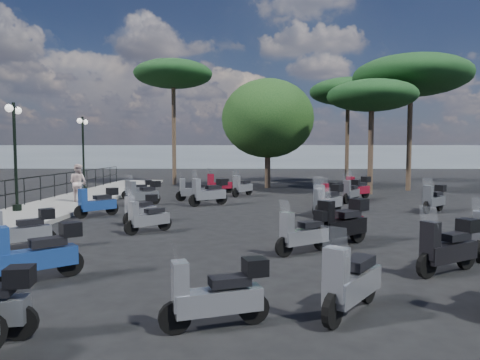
{
  "coord_description": "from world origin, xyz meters",
  "views": [
    {
      "loc": [
        1.21,
        -13.63,
        2.37
      ],
      "look_at": [
        0.97,
        3.03,
        1.2
      ],
      "focal_mm": 32.0,
      "sensor_mm": 36.0,
      "label": 1
    }
  ],
  "objects_px": {
    "scooter_20": "(321,204)",
    "pine_2": "(173,75)",
    "scooter_4": "(144,194)",
    "scooter_9": "(141,210)",
    "pine_0": "(348,92)",
    "scooter_13": "(351,283)",
    "pine_3": "(372,96)",
    "scooter_7": "(36,254)",
    "scooter_14": "(342,223)",
    "scooter_21": "(328,200)",
    "scooter_3": "(97,203)",
    "scooter_8": "(147,219)",
    "scooter_11": "(219,185)",
    "pine_1": "(411,76)",
    "scooter_10": "(193,191)",
    "scooter_26": "(434,199)",
    "lamp_post_2": "(83,149)",
    "scooter_5": "(138,190)",
    "scooter_15": "(209,193)",
    "scooter_28": "(329,194)",
    "broadleaf_tree": "(268,119)",
    "scooter_27": "(358,188)",
    "scooter_22": "(351,192)",
    "pedestrian_far": "(78,183)",
    "scooter_18": "(304,233)",
    "scooter_24": "(448,248)",
    "scooter_2": "(22,231)",
    "scooter_12": "(217,295)",
    "lamp_post_1": "(15,149)",
    "scooter_19": "(339,223)"
  },
  "relations": [
    {
      "from": "scooter_14",
      "to": "scooter_21",
      "type": "relative_size",
      "value": 1.07
    },
    {
      "from": "lamp_post_1",
      "to": "scooter_3",
      "type": "bearing_deg",
      "value": -18.37
    },
    {
      "from": "lamp_post_2",
      "to": "scooter_4",
      "type": "height_order",
      "value": "lamp_post_2"
    },
    {
      "from": "scooter_7",
      "to": "pine_3",
      "type": "bearing_deg",
      "value": -73.11
    },
    {
      "from": "scooter_3",
      "to": "scooter_18",
      "type": "xyz_separation_m",
      "value": [
        6.63,
        -5.33,
        -0.02
      ]
    },
    {
      "from": "scooter_3",
      "to": "scooter_8",
      "type": "relative_size",
      "value": 1.11
    },
    {
      "from": "scooter_5",
      "to": "scooter_15",
      "type": "distance_m",
      "value": 4.47
    },
    {
      "from": "scooter_20",
      "to": "scooter_28",
      "type": "relative_size",
      "value": 1.17
    },
    {
      "from": "scooter_3",
      "to": "scooter_13",
      "type": "relative_size",
      "value": 0.92
    },
    {
      "from": "pine_1",
      "to": "scooter_24",
      "type": "bearing_deg",
      "value": -108.34
    },
    {
      "from": "pine_3",
      "to": "scooter_21",
      "type": "bearing_deg",
      "value": -116.35
    },
    {
      "from": "scooter_12",
      "to": "scooter_24",
      "type": "xyz_separation_m",
      "value": [
        4.26,
        2.61,
        0.05
      ]
    },
    {
      "from": "scooter_13",
      "to": "pine_3",
      "type": "height_order",
      "value": "pine_3"
    },
    {
      "from": "scooter_2",
      "to": "pine_2",
      "type": "bearing_deg",
      "value": -39.31
    },
    {
      "from": "scooter_4",
      "to": "scooter_9",
      "type": "height_order",
      "value": "scooter_4"
    },
    {
      "from": "scooter_10",
      "to": "scooter_21",
      "type": "height_order",
      "value": "scooter_21"
    },
    {
      "from": "scooter_14",
      "to": "scooter_18",
      "type": "height_order",
      "value": "scooter_14"
    },
    {
      "from": "scooter_7",
      "to": "scooter_20",
      "type": "xyz_separation_m",
      "value": [
        6.45,
        7.84,
        -0.06
      ]
    },
    {
      "from": "scooter_22",
      "to": "scooter_26",
      "type": "height_order",
      "value": "scooter_26"
    },
    {
      "from": "scooter_12",
      "to": "scooter_7",
      "type": "bearing_deg",
      "value": 40.99
    },
    {
      "from": "broadleaf_tree",
      "to": "pine_2",
      "type": "bearing_deg",
      "value": 157.66
    },
    {
      "from": "scooter_21",
      "to": "pine_2",
      "type": "height_order",
      "value": "pine_2"
    },
    {
      "from": "scooter_7",
      "to": "scooter_9",
      "type": "bearing_deg",
      "value": -42.4
    },
    {
      "from": "scooter_27",
      "to": "broadleaf_tree",
      "type": "distance_m",
      "value": 8.37
    },
    {
      "from": "pine_1",
      "to": "lamp_post_2",
      "type": "bearing_deg",
      "value": -172.93
    },
    {
      "from": "scooter_21",
      "to": "scooter_26",
      "type": "distance_m",
      "value": 4.22
    },
    {
      "from": "scooter_20",
      "to": "pine_2",
      "type": "height_order",
      "value": "pine_2"
    },
    {
      "from": "pedestrian_far",
      "to": "scooter_26",
      "type": "bearing_deg",
      "value": -168.09
    },
    {
      "from": "scooter_13",
      "to": "scooter_26",
      "type": "bearing_deg",
      "value": -81.85
    },
    {
      "from": "scooter_27",
      "to": "scooter_26",
      "type": "bearing_deg",
      "value": 163.74
    },
    {
      "from": "pine_2",
      "to": "pine_0",
      "type": "bearing_deg",
      "value": 9.12
    },
    {
      "from": "scooter_9",
      "to": "scooter_10",
      "type": "relative_size",
      "value": 0.82
    },
    {
      "from": "lamp_post_2",
      "to": "scooter_24",
      "type": "relative_size",
      "value": 2.64
    },
    {
      "from": "scooter_3",
      "to": "scooter_4",
      "type": "distance_m",
      "value": 3.25
    },
    {
      "from": "scooter_11",
      "to": "pine_1",
      "type": "distance_m",
      "value": 12.74
    },
    {
      "from": "scooter_18",
      "to": "pine_0",
      "type": "xyz_separation_m",
      "value": [
        6.03,
        21.71,
        6.09
      ]
    },
    {
      "from": "scooter_13",
      "to": "pine_2",
      "type": "bearing_deg",
      "value": -37.57
    },
    {
      "from": "lamp_post_2",
      "to": "scooter_4",
      "type": "bearing_deg",
      "value": -50.0
    },
    {
      "from": "lamp_post_1",
      "to": "scooter_21",
      "type": "xyz_separation_m",
      "value": [
        11.39,
        0.13,
        -1.85
      ]
    },
    {
      "from": "scooter_9",
      "to": "scooter_24",
      "type": "relative_size",
      "value": 0.89
    },
    {
      "from": "scooter_5",
      "to": "scooter_13",
      "type": "distance_m",
      "value": 16.1
    },
    {
      "from": "scooter_12",
      "to": "scooter_3",
      "type": "bearing_deg",
      "value": 8.44
    },
    {
      "from": "scooter_14",
      "to": "scooter_3",
      "type": "bearing_deg",
      "value": 19.98
    },
    {
      "from": "scooter_2",
      "to": "scooter_9",
      "type": "distance_m",
      "value": 4.22
    },
    {
      "from": "scooter_24",
      "to": "scooter_14",
      "type": "bearing_deg",
      "value": 2.28
    },
    {
      "from": "scooter_19",
      "to": "scooter_14",
      "type": "bearing_deg",
      "value": 138.64
    },
    {
      "from": "scooter_18",
      "to": "scooter_26",
      "type": "bearing_deg",
      "value": -74.86
    },
    {
      "from": "scooter_18",
      "to": "pine_3",
      "type": "bearing_deg",
      "value": -55.26
    },
    {
      "from": "scooter_7",
      "to": "scooter_5",
      "type": "bearing_deg",
      "value": -32.56
    },
    {
      "from": "scooter_28",
      "to": "broadleaf_tree",
      "type": "height_order",
      "value": "broadleaf_tree"
    }
  ]
}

